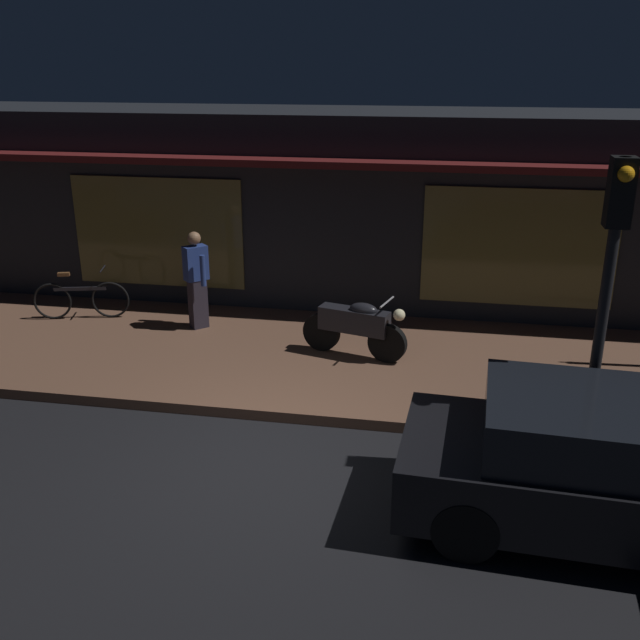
{
  "coord_description": "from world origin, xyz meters",
  "views": [
    {
      "loc": [
        1.99,
        -7.14,
        4.51
      ],
      "look_at": [
        0.27,
        2.4,
        0.95
      ],
      "focal_mm": 40.27,
      "sensor_mm": 36.0,
      "label": 1
    }
  ],
  "objects_px": {
    "bicycle_parked": "(81,299)",
    "traffic_light_pole": "(610,268)",
    "person_photographer": "(197,278)",
    "parked_car_far": "(606,468)",
    "motorcycle": "(356,326)"
  },
  "relations": [
    {
      "from": "bicycle_parked",
      "to": "traffic_light_pole",
      "type": "distance_m",
      "value": 8.91
    },
    {
      "from": "motorcycle",
      "to": "parked_car_far",
      "type": "height_order",
      "value": "parked_car_far"
    },
    {
      "from": "motorcycle",
      "to": "parked_car_far",
      "type": "relative_size",
      "value": 0.4
    },
    {
      "from": "bicycle_parked",
      "to": "traffic_light_pole",
      "type": "xyz_separation_m",
      "value": [
        7.94,
        -3.53,
        1.97
      ]
    },
    {
      "from": "bicycle_parked",
      "to": "parked_car_far",
      "type": "relative_size",
      "value": 0.39
    },
    {
      "from": "person_photographer",
      "to": "traffic_light_pole",
      "type": "relative_size",
      "value": 0.46
    },
    {
      "from": "bicycle_parked",
      "to": "person_photographer",
      "type": "relative_size",
      "value": 0.97
    },
    {
      "from": "motorcycle",
      "to": "traffic_light_pole",
      "type": "relative_size",
      "value": 0.46
    },
    {
      "from": "person_photographer",
      "to": "parked_car_far",
      "type": "distance_m",
      "value": 7.29
    },
    {
      "from": "motorcycle",
      "to": "person_photographer",
      "type": "distance_m",
      "value": 2.94
    },
    {
      "from": "motorcycle",
      "to": "person_photographer",
      "type": "xyz_separation_m",
      "value": [
        -2.81,
        0.78,
        0.38
      ]
    },
    {
      "from": "traffic_light_pole",
      "to": "parked_car_far",
      "type": "relative_size",
      "value": 0.86
    },
    {
      "from": "person_photographer",
      "to": "bicycle_parked",
      "type": "bearing_deg",
      "value": 178.49
    },
    {
      "from": "person_photographer",
      "to": "traffic_light_pole",
      "type": "bearing_deg",
      "value": -31.12
    },
    {
      "from": "bicycle_parked",
      "to": "traffic_light_pole",
      "type": "bearing_deg",
      "value": -23.99
    }
  ]
}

